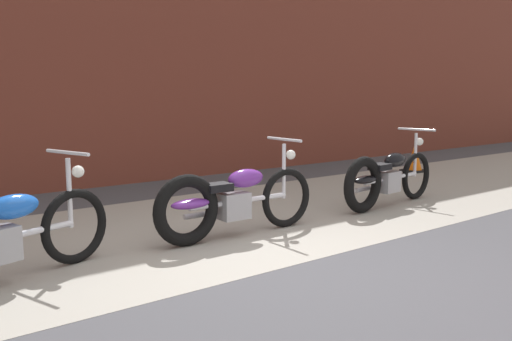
{
  "coord_description": "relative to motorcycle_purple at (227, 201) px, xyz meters",
  "views": [
    {
      "loc": [
        -2.99,
        -3.47,
        1.53
      ],
      "look_at": [
        0.3,
        0.79,
        0.75
      ],
      "focal_mm": 37.89,
      "sensor_mm": 36.0,
      "label": 1
    }
  ],
  "objects": [
    {
      "name": "motorcycle_purple",
      "position": [
        0.0,
        0.0,
        0.0
      ],
      "size": [
        2.01,
        0.58,
        1.03
      ],
      "rotation": [
        0.0,
        0.0,
        -0.01
      ],
      "color": "black",
      "rests_on": "ground"
    },
    {
      "name": "ground_plane",
      "position": [
        -0.17,
        -1.12,
        -0.4
      ],
      "size": [
        80.0,
        80.0,
        0.0
      ],
      "primitive_type": "plane",
      "color": "#47474C"
    },
    {
      "name": "motorcycle_black",
      "position": [
        2.55,
        -0.0,
        0.0
      ],
      "size": [
        2.0,
        0.58,
        1.03
      ],
      "rotation": [
        0.0,
        0.0,
        0.11
      ],
      "color": "black",
      "rests_on": "ground"
    },
    {
      "name": "traffic_cone",
      "position": [
        5.64,
        1.77,
        -0.15
      ],
      "size": [
        0.4,
        0.4,
        0.55
      ],
      "color": "orange",
      "rests_on": "ground"
    },
    {
      "name": "sidewalk_slab",
      "position": [
        -0.17,
        0.63,
        -0.4
      ],
      "size": [
        36.0,
        3.5,
        0.01
      ],
      "primitive_type": "cube",
      "color": "#9E998E",
      "rests_on": "ground"
    }
  ]
}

